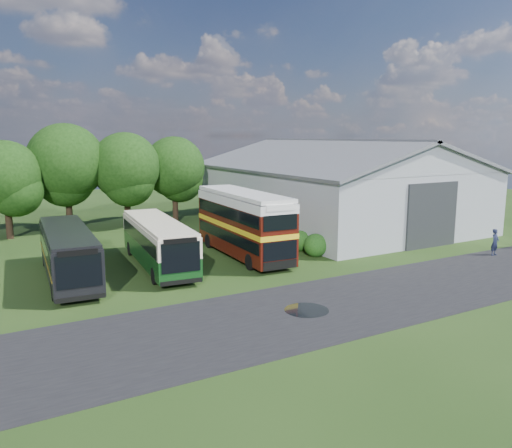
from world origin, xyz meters
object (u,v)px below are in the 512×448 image
storage_shed (334,181)px  bus_dark_single (68,253)px  visitor_a (495,242)px  bus_green_single (158,242)px  bus_maroon_double (243,224)px

storage_shed → bus_dark_single: size_ratio=2.21×
bus_dark_single → visitor_a: size_ratio=5.89×
bus_dark_single → visitor_a: (27.60, -8.72, -0.67)m
visitor_a → bus_green_single: bearing=150.6°
visitor_a → storage_shed: bearing=89.3°
storage_shed → visitor_a: storage_shed is taller
bus_maroon_double → bus_dark_single: bearing=-177.2°
storage_shed → bus_dark_single: (-25.71, -7.47, -2.54)m
bus_dark_single → bus_green_single: bearing=5.5°
bus_green_single → visitor_a: (22.00, -8.91, -0.68)m
visitor_a → bus_dark_single: bearing=155.1°
bus_maroon_double → visitor_a: 18.09m
bus_maroon_double → bus_dark_single: bus_maroon_double is taller
bus_green_single → bus_maroon_double: (6.21, -0.19, 0.68)m
storage_shed → visitor_a: size_ratio=13.03×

